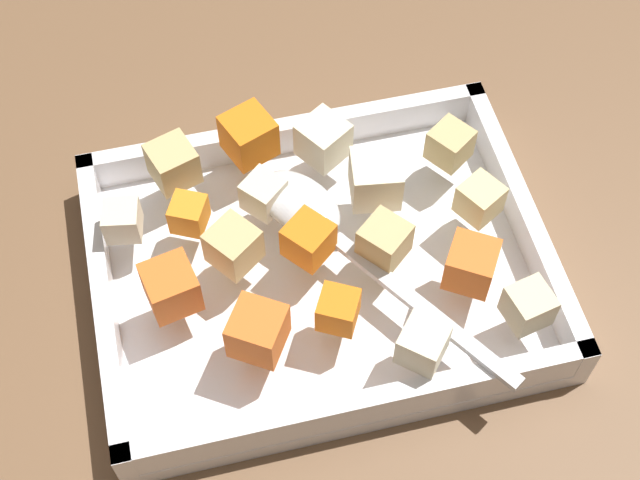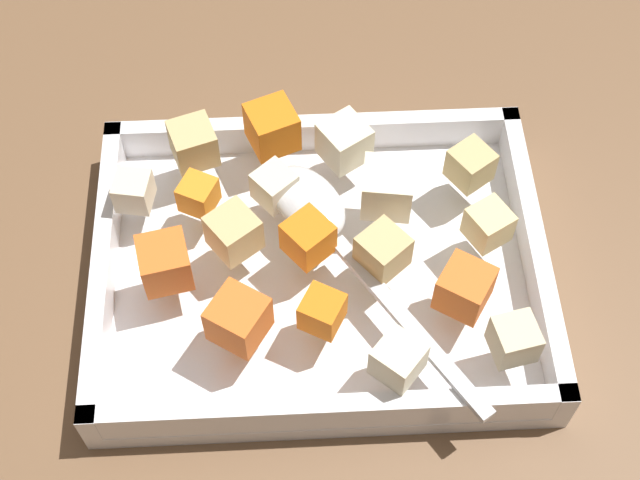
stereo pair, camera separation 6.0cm
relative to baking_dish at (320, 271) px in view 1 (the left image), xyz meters
The scene contains 21 objects.
ground_plane 0.02m from the baking_dish, behind, with size 4.00×4.00×0.00m, color brown.
baking_dish is the anchor object (origin of this frame).
carrot_chunk_heap_top 0.11m from the baking_dish, 72.32° to the right, with size 0.03×0.03×0.03m, color orange.
carrot_chunk_rim_edge 0.10m from the baking_dish, 26.18° to the right, with size 0.02×0.02×0.02m, color orange.
carrot_chunk_back_center 0.11m from the baking_dish, 153.97° to the left, with size 0.03×0.03×0.03m, color orange.
carrot_chunk_far_right 0.07m from the baking_dish, 88.70° to the left, with size 0.02×0.02×0.02m, color orange.
carrot_chunk_mid_left 0.04m from the baking_dish, 23.78° to the left, with size 0.03×0.03×0.03m, color orange.
carrot_chunk_corner_sw 0.11m from the baking_dish, ahead, with size 0.03×0.03×0.03m, color orange.
carrot_chunk_corner_ne 0.09m from the baking_dish, 48.04° to the left, with size 0.03×0.03×0.03m, color orange.
potato_chunk_near_left 0.13m from the baking_dish, 152.86° to the right, with size 0.03×0.03×0.03m, color tan.
potato_chunk_corner_nw 0.06m from the baking_dish, 162.15° to the left, with size 0.03×0.03×0.03m, color tan.
potato_chunk_center 0.12m from the baking_dish, behind, with size 0.03×0.03×0.03m, color #E0CC89.
potato_chunk_far_left 0.07m from the baking_dish, 143.21° to the right, with size 0.03×0.03×0.03m, color beige.
potato_chunk_under_handle 0.11m from the baking_dish, 115.50° to the left, with size 0.03×0.03×0.03m, color beige.
potato_chunk_corner_se 0.13m from the baking_dish, 43.82° to the right, with size 0.03×0.03×0.03m, color tan.
potato_chunk_near_spoon 0.09m from the baking_dish, 105.00° to the right, with size 0.03×0.03×0.03m, color beige.
potato_chunk_mid_right 0.07m from the baking_dish, ahead, with size 0.03×0.03×0.03m, color tan.
potato_chunk_near_right 0.15m from the baking_dish, 145.34° to the left, with size 0.03×0.03×0.03m, color beige.
parsnip_chunk_front_center 0.07m from the baking_dish, 56.19° to the right, with size 0.02×0.02×0.02m, color beige.
parsnip_chunk_heap_side 0.14m from the baking_dish, 19.60° to the right, with size 0.02×0.02×0.02m, color beige.
serving_spoon 0.04m from the baking_dish, 91.84° to the right, with size 0.14×0.20×0.02m.
Camera 1 is at (0.09, 0.31, 0.56)m, focal length 51.31 mm.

